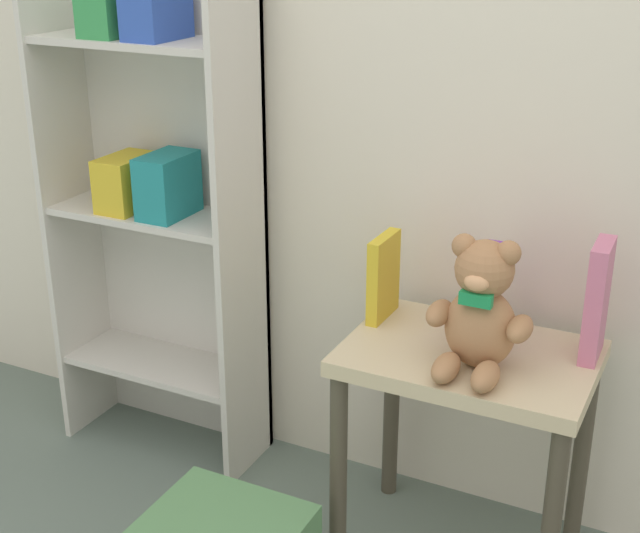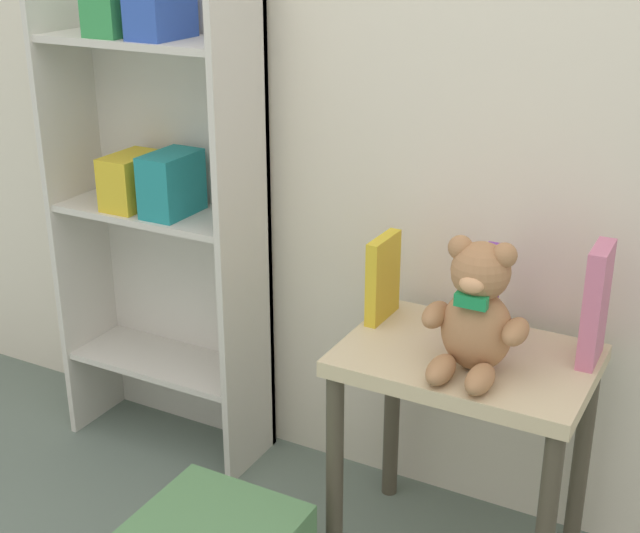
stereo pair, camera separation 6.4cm
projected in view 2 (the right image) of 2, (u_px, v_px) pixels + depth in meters
The scene contains 7 objects.
wall_back at pixel (496, 4), 1.92m from camera, with size 4.80×0.06×2.50m.
bookshelf_side at pixel (163, 182), 2.36m from camera, with size 0.57×0.24×1.39m.
display_table at pixel (464, 394), 1.97m from camera, with size 0.54×0.38×0.55m.
teddy_bear at pixel (476, 313), 1.81m from camera, with size 0.22×0.20×0.29m.
book_standing_yellow at pixel (383, 278), 2.06m from camera, with size 0.03×0.13×0.20m, color gold.
book_standing_purple at pixel (484, 296), 1.97m from camera, with size 0.03×0.15×0.20m, color purple.
book_standing_pink at pixel (596, 305), 1.86m from camera, with size 0.04×0.12×0.26m, color #D17093.
Camera 2 is at (0.61, -0.50, 1.44)m, focal length 50.00 mm.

